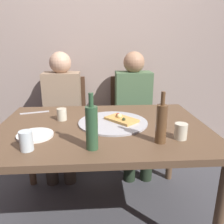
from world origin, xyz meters
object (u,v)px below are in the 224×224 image
object	(u,v)px
dining_table	(103,136)
guest_in_sweater	(62,107)
plate_stack	(35,135)
table_knife	(35,113)
pizza_slice_last	(121,119)
chair_left	(65,115)
wine_bottle	(92,127)
beer_bottle	(161,123)
guest_in_beanie	(134,106)
tumbler_near	(26,141)
pizza_tray	(113,122)
wine_glass	(181,131)
tumbler_far	(62,114)
chair_right	(132,114)

from	to	relation	value
dining_table	guest_in_sweater	world-z (taller)	guest_in_sweater
plate_stack	table_knife	xyz separation A→B (m)	(-0.12, 0.47, -0.00)
pizza_slice_last	chair_left	size ratio (longest dim) A/B	0.28
wine_bottle	beer_bottle	size ratio (longest dim) A/B	1.04
guest_in_beanie	plate_stack	bearing A→B (deg)	50.22
dining_table	guest_in_beanie	xyz separation A→B (m)	(0.34, 0.74, -0.01)
dining_table	table_knife	bearing A→B (deg)	148.80
dining_table	pizza_slice_last	size ratio (longest dim) A/B	5.56
tumbler_near	guest_in_beanie	bearing A→B (deg)	55.37
pizza_tray	beer_bottle	bearing A→B (deg)	-53.49
tumbler_near	chair_left	world-z (taller)	chair_left
wine_glass	guest_in_beanie	distance (m)	1.00
tumbler_near	dining_table	bearing A→B (deg)	39.38
pizza_slice_last	guest_in_sweater	bearing A→B (deg)	126.89
wine_glass	table_knife	world-z (taller)	wine_glass
beer_bottle	chair_left	distance (m)	1.40
chair_left	guest_in_sweater	distance (m)	0.20
tumbler_near	guest_in_sweater	bearing A→B (deg)	88.84
tumbler_near	chair_left	distance (m)	1.25
pizza_slice_last	plate_stack	bearing A→B (deg)	-158.56
dining_table	plate_stack	size ratio (longest dim) A/B	6.52
plate_stack	table_knife	bearing A→B (deg)	104.44
beer_bottle	guest_in_beanie	xyz separation A→B (m)	(0.02, 1.03, -0.20)
pizza_slice_last	chair_left	world-z (taller)	chair_left
dining_table	wine_glass	bearing A→B (deg)	-28.70
beer_bottle	guest_in_sweater	world-z (taller)	guest_in_sweater
tumbler_far	wine_glass	size ratio (longest dim) A/B	0.92
plate_stack	guest_in_beanie	size ratio (longest dim) A/B	0.18
wine_glass	table_knife	size ratio (longest dim) A/B	0.42
beer_bottle	tumbler_near	distance (m)	0.72
dining_table	beer_bottle	distance (m)	0.46
pizza_tray	wine_glass	bearing A→B (deg)	-37.51
pizza_slice_last	tumbler_far	xyz separation A→B (m)	(-0.42, 0.08, 0.02)
pizza_tray	chair_right	xyz separation A→B (m)	(0.26, 0.85, -0.21)
pizza_slice_last	beer_bottle	world-z (taller)	beer_bottle
dining_table	chair_left	xyz separation A→B (m)	(-0.38, 0.89, -0.13)
pizza_tray	tumbler_near	world-z (taller)	tumbler_near
wine_bottle	chair_right	xyz separation A→B (m)	(0.40, 1.23, -0.33)
dining_table	tumbler_near	bearing A→B (deg)	-140.62
tumbler_near	chair_right	size ratio (longest dim) A/B	0.12
pizza_slice_last	wine_glass	distance (m)	0.44
pizza_tray	table_knife	size ratio (longest dim) A/B	2.17
tumbler_far	guest_in_beanie	bearing A→B (deg)	44.12
plate_stack	chair_left	distance (m)	1.07
wine_bottle	guest_in_sweater	world-z (taller)	guest_in_sweater
pizza_tray	wine_bottle	bearing A→B (deg)	-109.92
table_knife	guest_in_sweater	world-z (taller)	guest_in_sweater
pizza_tray	chair_left	world-z (taller)	chair_left
plate_stack	chair_left	size ratio (longest dim) A/B	0.24
dining_table	chair_left	distance (m)	0.98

